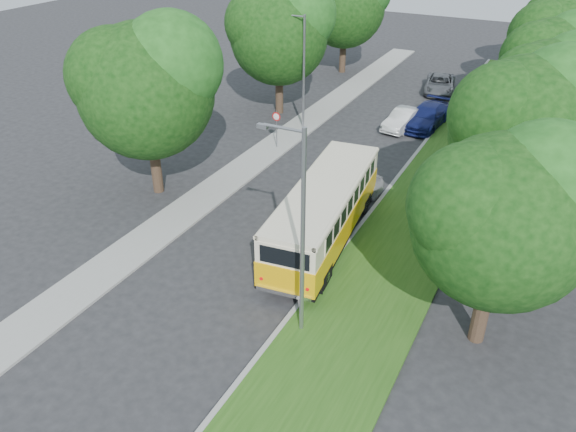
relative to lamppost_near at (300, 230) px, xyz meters
The scene contains 13 objects.
ground 6.56m from the lamppost_near, 149.28° to the left, with size 120.00×120.00×0.00m, color #232326.
curb 8.66m from the lamppost_near, 94.62° to the left, with size 0.20×70.00×0.15m, color gray.
grass_verge 8.82m from the lamppost_near, 76.91° to the left, with size 4.50×70.00×0.13m, color #244F15.
sidewalk 12.49m from the lamppost_near, 140.22° to the left, with size 2.20×70.00×0.12m, color gray.
treeline 20.58m from the lamppost_near, 92.96° to the left, with size 24.27×41.91×9.46m.
lamppost_near is the anchor object (origin of this frame).
lamppost_far 20.53m from the lamppost_near, 115.71° to the left, with size 1.71×0.16×7.50m.
warning_sign 17.10m from the lamppost_near, 121.02° to the left, with size 0.56×0.10×2.50m.
vintage_bus 6.81m from the lamppost_near, 105.70° to the left, with size 2.60×10.12×3.01m, color #FFB708, non-canonical shape.
car_silver 10.77m from the lamppost_near, 101.35° to the left, with size 1.69×4.21×1.43m, color #ADACB1.
car_white 22.01m from the lamppost_near, 97.14° to the left, with size 1.42×4.07×1.34m, color white.
car_blue 22.95m from the lamppost_near, 93.48° to the left, with size 2.11×5.20×1.51m, color navy.
car_grey 30.95m from the lamppost_near, 94.60° to the left, with size 2.24×4.86×1.35m, color #595C61.
Camera 1 is at (11.13, -16.86, 14.16)m, focal length 35.00 mm.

